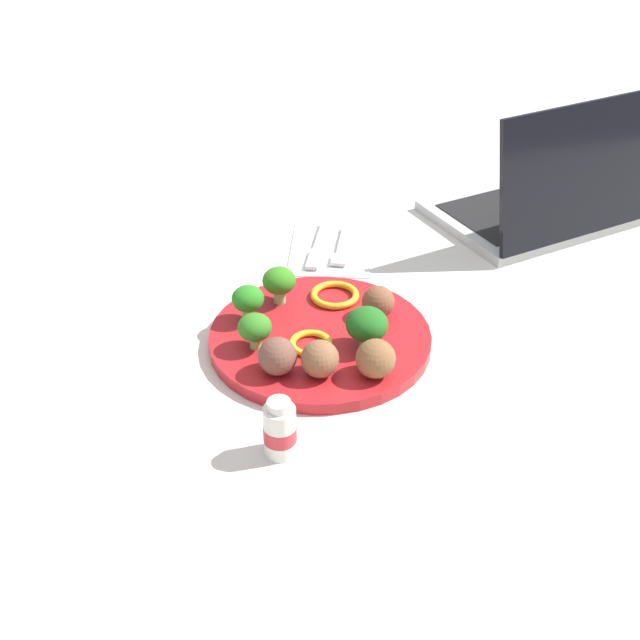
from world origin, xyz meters
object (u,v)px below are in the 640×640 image
(fork, at_px, (342,248))
(broccoli_floret_front_left, at_px, (255,328))
(broccoli_floret_near_rim, at_px, (367,325))
(pepper_ring_center, at_px, (311,343))
(broccoli_floret_center, at_px, (248,300))
(knife, at_px, (318,247))
(meatball_back_left, at_px, (378,302))
(meatball_front_right, at_px, (320,359))
(pepper_ring_back_left, at_px, (335,295))
(broccoli_floret_mid_right, at_px, (279,282))
(napkin, at_px, (330,248))
(plate, at_px, (320,338))
(laptop, at_px, (548,200))
(yogurt_bottle, at_px, (280,430))
(meatball_far_rim, at_px, (277,356))
(meatball_mid_left, at_px, (376,359))

(fork, bearing_deg, broccoli_floret_front_left, -18.78)
(broccoli_floret_near_rim, xyz_separation_m, broccoli_floret_front_left, (0.01, -0.13, -0.00))
(pepper_ring_center, bearing_deg, fork, 174.32)
(broccoli_floret_center, bearing_deg, fork, 152.98)
(broccoli_floret_near_rim, distance_m, knife, 0.28)
(pepper_ring_center, bearing_deg, knife, -178.02)
(broccoli_floret_near_rim, relative_size, meatball_back_left, 1.27)
(meatball_front_right, relative_size, pepper_ring_back_left, 0.69)
(broccoli_floret_center, xyz_separation_m, broccoli_floret_near_rim, (0.05, 0.15, 0.00))
(broccoli_floret_near_rim, distance_m, broccoli_floret_front_left, 0.14)
(broccoli_floret_mid_right, distance_m, napkin, 0.19)
(meatball_front_right, bearing_deg, plate, -176.31)
(broccoli_floret_near_rim, bearing_deg, knife, -163.77)
(meatball_front_right, xyz_separation_m, pepper_ring_center, (-0.06, -0.02, -0.02))
(broccoli_floret_mid_right, xyz_separation_m, meatball_back_left, (0.03, 0.13, -0.01))
(meatball_front_right, height_order, laptop, laptop)
(napkin, bearing_deg, pepper_ring_back_left, 5.17)
(meatball_back_left, height_order, fork, meatball_back_left)
(plate, bearing_deg, yogurt_bottle, -8.11)
(fork, relative_size, knife, 0.83)
(pepper_ring_back_left, bearing_deg, napkin, -174.83)
(plate, distance_m, pepper_ring_back_left, 0.09)
(napkin, height_order, laptop, laptop)
(broccoli_floret_center, bearing_deg, meatball_front_right, 42.30)
(meatball_back_left, distance_m, yogurt_bottle, 0.27)
(fork, bearing_deg, meatball_far_rim, -10.71)
(meatball_mid_left, relative_size, laptop, 0.12)
(meatball_front_right, height_order, pepper_ring_center, meatball_front_right)
(plate, xyz_separation_m, broccoli_floret_front_left, (0.04, -0.08, 0.04))
(meatball_back_left, distance_m, pepper_ring_back_left, 0.07)
(plate, height_order, meatball_mid_left, meatball_mid_left)
(meatball_front_right, distance_m, meatball_back_left, 0.15)
(plate, xyz_separation_m, broccoli_floret_near_rim, (0.03, 0.06, 0.04))
(meatball_mid_left, xyz_separation_m, pepper_ring_center, (-0.05, -0.08, -0.02))
(meatball_far_rim, xyz_separation_m, pepper_ring_back_left, (-0.17, 0.06, -0.02))
(broccoli_floret_near_rim, height_order, yogurt_bottle, same)
(broccoli_floret_near_rim, height_order, meatball_front_right, broccoli_floret_near_rim)
(broccoli_floret_center, height_order, pepper_ring_center, broccoli_floret_center)
(yogurt_bottle, relative_size, laptop, 0.18)
(yogurt_bottle, bearing_deg, napkin, 176.39)
(fork, distance_m, yogurt_bottle, 0.44)
(broccoli_floret_center, bearing_deg, broccoli_floret_mid_right, 142.76)
(broccoli_floret_front_left, distance_m, knife, 0.28)
(broccoli_floret_front_left, xyz_separation_m, meatball_mid_left, (0.05, 0.15, -0.01))
(meatball_mid_left, bearing_deg, broccoli_floret_front_left, -107.36)
(pepper_ring_center, distance_m, yogurt_bottle, 0.17)
(fork, bearing_deg, plate, -4.06)
(broccoli_floret_mid_right, relative_size, meatball_far_rim, 1.11)
(meatball_back_left, height_order, knife, meatball_back_left)
(broccoli_floret_center, relative_size, meatball_far_rim, 1.07)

